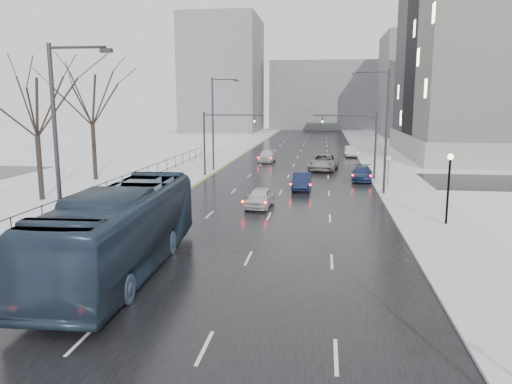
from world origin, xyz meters
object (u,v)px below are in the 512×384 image
at_px(streetlight_l_far, 215,119).
at_px(sedan_center_near, 260,197).
at_px(streetlight_r_mid, 384,126).
at_px(sedan_right_near, 302,181).
at_px(tree_park_e, 96,181).
at_px(sedan_right_far, 362,173).
at_px(sedan_right_distant, 351,151).
at_px(sedan_right_cross, 323,162).
at_px(no_uturn_sign, 389,161).
at_px(mast_signal_right, 364,137).
at_px(streetlight_l_near, 61,145).
at_px(bus, 122,230).
at_px(sedan_center_far, 267,156).
at_px(tree_park_d, 42,201).
at_px(lamppost_r_mid, 449,179).
at_px(mast_signal_left, 215,136).

relative_size(streetlight_l_far, sedan_center_near, 2.45).
distance_m(streetlight_r_mid, sedan_right_near, 8.26).
bearing_deg(tree_park_e, sedan_right_far, 7.55).
bearing_deg(streetlight_r_mid, sedan_right_distant, 91.94).
bearing_deg(sedan_right_cross, no_uturn_sign, -53.57).
relative_size(sedan_right_cross, sedan_right_distant, 1.41).
xyz_separation_m(mast_signal_right, sedan_right_distant, (-0.13, 20.58, -3.35)).
relative_size(streetlight_l_near, bus, 0.73).
distance_m(no_uturn_sign, sedan_center_far, 21.19).
bearing_deg(tree_park_d, no_uturn_sign, 20.32).
bearing_deg(bus, sedan_right_distant, 73.43).
xyz_separation_m(tree_park_e, sedan_right_cross, (21.70, 10.52, 0.89)).
distance_m(streetlight_r_mid, lamppost_r_mid, 10.73).
bearing_deg(sedan_center_far, no_uturn_sign, -50.98).
xyz_separation_m(mast_signal_left, sedan_center_far, (3.83, 12.90, -3.28)).
bearing_deg(sedan_right_far, streetlight_l_far, 168.79).
bearing_deg(lamppost_r_mid, streetlight_l_near, -152.45).
bearing_deg(streetlight_r_mid, sedan_center_near, -146.14).
distance_m(streetlight_r_mid, streetlight_l_near, 25.82).
bearing_deg(mast_signal_left, no_uturn_sign, -13.60).
xyz_separation_m(tree_park_e, sedan_right_far, (25.40, 3.37, 0.71)).
distance_m(tree_park_e, sedan_right_near, 20.05).
bearing_deg(sedan_right_near, lamppost_r_mid, -50.60).
relative_size(streetlight_r_mid, sedan_right_near, 2.31).
bearing_deg(tree_park_e, mast_signal_left, 20.19).
height_order(no_uturn_sign, sedan_right_far, no_uturn_sign).
xyz_separation_m(streetlight_l_near, mast_signal_right, (15.49, 28.00, -1.51)).
bearing_deg(streetlight_r_mid, lamppost_r_mid, -74.18).
distance_m(mast_signal_left, sedan_right_cross, 13.04).
distance_m(mast_signal_left, sedan_right_near, 11.57).
relative_size(streetlight_r_mid, sedan_right_far, 2.17).
distance_m(tree_park_e, mast_signal_left, 12.29).
relative_size(streetlight_l_far, sedan_right_near, 2.31).
bearing_deg(streetlight_l_far, sedan_right_distant, 47.17).
relative_size(no_uturn_sign, sedan_right_near, 0.62).
relative_size(streetlight_r_mid, sedan_center_far, 2.16).
relative_size(lamppost_r_mid, bus, 0.31).
height_order(sedan_center_near, sedan_right_near, sedan_right_near).
bearing_deg(bus, sedan_center_near, 71.12).
bearing_deg(bus, sedan_right_near, 70.28).
height_order(mast_signal_right, sedan_right_far, mast_signal_right).
relative_size(streetlight_r_mid, lamppost_r_mid, 2.34).
height_order(streetlight_l_far, lamppost_r_mid, streetlight_l_far).
bearing_deg(sedan_right_far, lamppost_r_mid, -72.09).
xyz_separation_m(streetlight_r_mid, no_uturn_sign, (1.03, 4.00, -3.32)).
xyz_separation_m(mast_signal_left, sedan_center_near, (6.38, -14.11, -3.37)).
distance_m(mast_signal_right, bus, 31.28).
relative_size(sedan_center_far, sedan_right_distant, 1.06).
bearing_deg(sedan_right_far, tree_park_d, -146.30).
distance_m(sedan_right_near, sedan_center_far, 20.02).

